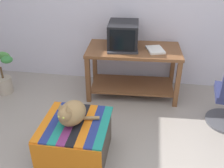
{
  "coord_description": "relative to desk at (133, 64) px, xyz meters",
  "views": [
    {
      "loc": [
        0.37,
        -1.64,
        1.97
      ],
      "look_at": [
        -0.02,
        0.85,
        0.55
      ],
      "focal_mm": 40.84,
      "sensor_mm": 36.0,
      "label": 1
    }
  ],
  "objects": [
    {
      "name": "keyboard",
      "position": [
        -0.13,
        -0.15,
        0.24
      ],
      "size": [
        0.42,
        0.2,
        0.02
      ],
      "primitive_type": "cube",
      "rotation": [
        0.0,
        0.0,
        0.13
      ],
      "color": "#333338",
      "rests_on": "desk"
    },
    {
      "name": "tv_monitor",
      "position": [
        -0.15,
        0.04,
        0.39
      ],
      "size": [
        0.42,
        0.5,
        0.34
      ],
      "rotation": [
        0.0,
        0.0,
        0.05
      ],
      "color": "black",
      "rests_on": "desk"
    },
    {
      "name": "cat",
      "position": [
        -0.48,
        -1.35,
        0.06
      ],
      "size": [
        0.41,
        0.37,
        0.28
      ],
      "rotation": [
        0.0,
        0.0,
        -0.25
      ],
      "color": "#9E7A4C",
      "rests_on": "ottoman_with_blanket"
    },
    {
      "name": "desk",
      "position": [
        0.0,
        0.0,
        0.0
      ],
      "size": [
        1.3,
        0.72,
        0.7
      ],
      "rotation": [
        0.0,
        0.0,
        0.05
      ],
      "color": "brown",
      "rests_on": "ground_plane"
    },
    {
      "name": "book",
      "position": [
        0.29,
        -0.03,
        0.24
      ],
      "size": [
        0.27,
        0.32,
        0.03
      ],
      "primitive_type": "cube",
      "rotation": [
        0.0,
        0.0,
        0.3
      ],
      "color": "white",
      "rests_on": "desk"
    },
    {
      "name": "ottoman_with_blanket",
      "position": [
        -0.46,
        -1.34,
        -0.26
      ],
      "size": [
        0.66,
        0.67,
        0.42
      ],
      "color": "#4C4238",
      "rests_on": "ground_plane"
    },
    {
      "name": "potted_plant",
      "position": [
        -1.85,
        -0.27,
        -0.19
      ],
      "size": [
        0.41,
        0.35,
        0.67
      ],
      "color": "#B7A893",
      "rests_on": "ground_plane"
    }
  ]
}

